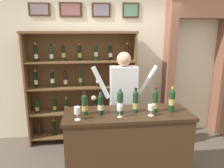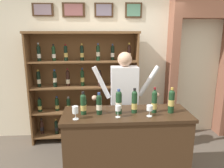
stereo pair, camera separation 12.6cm
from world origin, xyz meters
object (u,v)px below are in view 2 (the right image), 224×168
(tasting_bottle_prosecco, at_px, (171,101))
(wine_glass_spare, at_px, (118,109))
(shopkeeper, at_px, (124,94))
(tasting_bottle_grappa, at_px, (134,102))
(wine_glass_left, at_px, (75,110))
(wine_shelf, at_px, (84,85))
(tasting_bottle_vin_santo, at_px, (99,104))
(tasting_bottle_brunello, at_px, (119,102))
(tasting_bottle_chianti, at_px, (83,104))
(wine_glass_right, at_px, (150,109))
(tasting_counter, at_px, (126,148))
(tasting_bottle_rosso, at_px, (154,102))

(tasting_bottle_prosecco, bearing_deg, wine_glass_spare, -170.95)
(shopkeeper, distance_m, tasting_bottle_prosecco, 0.83)
(tasting_bottle_grappa, xyz_separation_m, wine_glass_left, (-0.73, -0.17, -0.03))
(wine_shelf, height_order, tasting_bottle_vin_santo, wine_shelf)
(tasting_bottle_brunello, bearing_deg, wine_glass_left, -164.45)
(tasting_bottle_chianti, height_order, wine_glass_right, tasting_bottle_chianti)
(shopkeeper, height_order, tasting_bottle_grappa, shopkeeper)
(tasting_counter, height_order, tasting_bottle_grappa, tasting_bottle_grappa)
(tasting_bottle_chianti, xyz_separation_m, tasting_bottle_brunello, (0.44, -0.01, 0.02))
(tasting_bottle_prosecco, relative_size, wine_glass_left, 2.03)
(wine_shelf, bearing_deg, wine_glass_spare, -71.02)
(tasting_bottle_chianti, xyz_separation_m, wine_glass_left, (-0.08, -0.16, -0.02))
(tasting_bottle_brunello, distance_m, wine_glass_spare, 0.13)
(tasting_bottle_chianti, bearing_deg, tasting_bottle_vin_santo, -3.39)
(tasting_bottle_rosso, bearing_deg, tasting_counter, 179.13)
(tasting_bottle_brunello, xyz_separation_m, tasting_bottle_grappa, (0.20, 0.02, -0.01))
(tasting_bottle_brunello, xyz_separation_m, tasting_bottle_rosso, (0.45, 0.01, -0.01))
(tasting_counter, distance_m, tasting_bottle_prosecco, 0.87)
(tasting_counter, xyz_separation_m, shopkeeper, (0.05, 0.62, 0.56))
(shopkeeper, distance_m, wine_glass_right, 0.78)
(wine_shelf, xyz_separation_m, tasting_bottle_chianti, (0.07, -1.29, 0.07))
(wine_glass_right, bearing_deg, tasting_bottle_vin_santo, 169.28)
(tasting_bottle_grappa, distance_m, wine_glass_right, 0.22)
(tasting_bottle_chianti, relative_size, tasting_bottle_rosso, 0.88)
(wine_glass_spare, bearing_deg, tasting_bottle_grappa, 32.73)
(tasting_bottle_prosecco, bearing_deg, wine_shelf, 131.77)
(shopkeeper, xyz_separation_m, wine_glass_left, (-0.68, -0.78, 0.05))
(tasting_counter, relative_size, wine_glass_left, 10.06)
(wine_shelf, height_order, shopkeeper, wine_shelf)
(tasting_counter, relative_size, wine_glass_right, 11.55)
(tasting_bottle_vin_santo, xyz_separation_m, wine_glass_left, (-0.28, -0.15, -0.02))
(shopkeeper, xyz_separation_m, tasting_bottle_prosecco, (0.52, -0.65, 0.10))
(shopkeeper, relative_size, tasting_bottle_prosecco, 5.26)
(tasting_bottle_vin_santo, relative_size, wine_glass_spare, 1.87)
(tasting_bottle_vin_santo, distance_m, wine_glass_left, 0.32)
(wine_glass_right, bearing_deg, tasting_bottle_rosso, 55.07)
(shopkeeper, bearing_deg, tasting_counter, -94.60)
(wine_glass_right, distance_m, wine_glass_spare, 0.38)
(shopkeeper, bearing_deg, wine_glass_left, -130.83)
(shopkeeper, height_order, wine_glass_spare, shopkeeper)
(tasting_counter, relative_size, tasting_bottle_chianti, 5.56)
(tasting_bottle_brunello, bearing_deg, tasting_bottle_vin_santo, 179.82)
(tasting_bottle_chianti, distance_m, wine_glass_right, 0.82)
(wine_shelf, relative_size, tasting_bottle_chianti, 6.92)
(tasting_bottle_chianti, xyz_separation_m, tasting_bottle_prosecco, (1.11, -0.02, 0.02))
(wine_shelf, height_order, tasting_bottle_grappa, wine_shelf)
(tasting_bottle_chianti, distance_m, tasting_bottle_prosecco, 1.11)
(tasting_bottle_prosecco, relative_size, wine_glass_right, 2.33)
(tasting_bottle_prosecco, bearing_deg, wine_glass_left, -173.45)
(tasting_bottle_rosso, distance_m, tasting_bottle_prosecco, 0.22)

